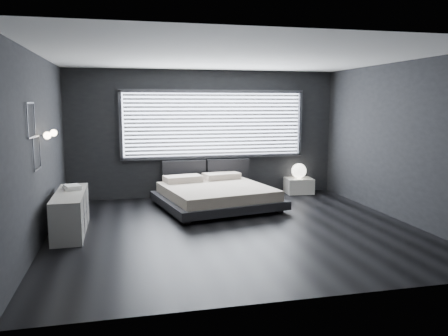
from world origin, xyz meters
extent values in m
plane|color=black|center=(0.00, 0.00, 0.00)|extent=(6.00, 6.00, 0.00)
plane|color=silver|center=(0.00, 0.00, 2.80)|extent=(6.00, 6.00, 0.00)
cube|color=black|center=(0.00, 2.75, 1.40)|extent=(6.00, 0.04, 2.80)
cube|color=black|center=(0.00, -2.75, 1.40)|extent=(6.00, 0.04, 2.80)
cube|color=black|center=(-3.00, 0.00, 1.40)|extent=(0.04, 5.50, 2.80)
cube|color=black|center=(3.00, 0.00, 1.40)|extent=(0.04, 5.50, 2.80)
cube|color=white|center=(0.20, 2.73, 1.61)|extent=(4.00, 0.02, 1.38)
cube|color=#47474C|center=(-1.84, 2.70, 1.61)|extent=(0.06, 0.08, 1.48)
cube|color=#47474C|center=(2.24, 2.70, 1.61)|extent=(0.06, 0.08, 1.48)
cube|color=#47474C|center=(0.20, 2.70, 2.34)|extent=(4.14, 0.08, 0.06)
cube|color=#47474C|center=(0.20, 2.70, 0.88)|extent=(4.14, 0.08, 0.06)
cube|color=silver|center=(0.20, 2.67, 1.61)|extent=(3.94, 0.03, 1.32)
cube|color=black|center=(-0.50, 2.64, 0.57)|extent=(0.96, 0.16, 0.52)
cube|color=black|center=(0.50, 2.64, 0.57)|extent=(0.96, 0.16, 0.52)
cylinder|color=silver|center=(-2.95, 0.05, 1.60)|extent=(0.10, 0.02, 0.02)
sphere|color=#FFE5B7|center=(-2.88, 0.05, 1.60)|extent=(0.11, 0.11, 0.11)
cylinder|color=silver|center=(-2.95, 0.65, 1.60)|extent=(0.10, 0.02, 0.02)
sphere|color=#FFE5B7|center=(-2.88, 0.65, 1.60)|extent=(0.11, 0.11, 0.11)
cube|color=#47474C|center=(-2.98, -0.55, 2.08)|extent=(0.01, 0.46, 0.02)
cube|color=#47474C|center=(-2.98, -0.55, 1.62)|extent=(0.01, 0.46, 0.02)
cube|color=#47474C|center=(-2.98, -0.32, 1.85)|extent=(0.01, 0.02, 0.46)
cube|color=#47474C|center=(-2.98, -0.78, 1.85)|extent=(0.01, 0.02, 0.46)
cube|color=#47474C|center=(-2.98, -0.30, 1.61)|extent=(0.01, 0.46, 0.02)
cube|color=#47474C|center=(-2.98, -0.30, 1.15)|extent=(0.01, 0.46, 0.02)
cube|color=#47474C|center=(-2.98, -0.07, 1.38)|extent=(0.01, 0.02, 0.46)
cube|color=#47474C|center=(-2.98, -0.53, 1.38)|extent=(0.01, 0.02, 0.46)
cube|color=black|center=(-0.76, 0.49, 0.04)|extent=(0.14, 0.14, 0.08)
cube|color=black|center=(1.09, 0.86, 0.04)|extent=(0.14, 0.14, 0.08)
cube|color=black|center=(-1.09, 2.14, 0.04)|extent=(0.14, 0.14, 0.08)
cube|color=black|center=(0.76, 2.51, 0.04)|extent=(0.14, 0.14, 0.08)
cube|color=black|center=(0.00, 1.50, 0.16)|extent=(2.55, 2.47, 0.16)
cube|color=#B3A58F|center=(0.00, 1.50, 0.34)|extent=(2.29, 2.29, 0.20)
cube|color=beige|center=(-0.59, 2.17, 0.50)|extent=(0.84, 0.56, 0.13)
cube|color=beige|center=(0.28, 2.35, 0.50)|extent=(0.84, 0.56, 0.13)
cube|color=silver|center=(2.16, 2.50, 0.18)|extent=(0.64, 0.54, 0.35)
sphere|color=white|center=(2.16, 2.50, 0.52)|extent=(0.34, 0.34, 0.34)
cube|color=silver|center=(-2.65, 0.39, 0.33)|extent=(0.48, 1.65, 0.66)
cube|color=#47474C|center=(-2.42, 0.40, 0.33)|extent=(0.03, 1.62, 0.64)
cube|color=white|center=(-2.64, 0.67, 0.68)|extent=(0.35, 0.41, 0.04)
cube|color=white|center=(-2.63, 0.65, 0.71)|extent=(0.32, 0.37, 0.03)
camera|label=1|loc=(-1.76, -6.86, 2.07)|focal=35.00mm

